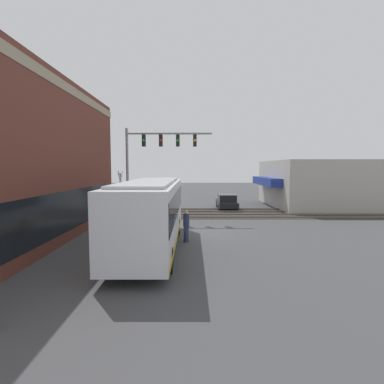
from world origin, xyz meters
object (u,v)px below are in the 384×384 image
at_px(parked_car_black, 227,202).
at_px(pedestrian_near_bus, 186,226).
at_px(crossing_signal, 121,190).
at_px(city_bus, 151,212).

height_order(parked_car_black, pedestrian_near_bus, pedestrian_near_bus).
bearing_deg(crossing_signal, pedestrian_near_bus, -142.53).
distance_m(city_bus, crossing_signal, 8.83).
xyz_separation_m(crossing_signal, parked_car_black, (6.23, -8.85, -1.62)).
relative_size(city_bus, crossing_signal, 2.75).
height_order(crossing_signal, pedestrian_near_bus, crossing_signal).
bearing_deg(city_bus, crossing_signal, 22.99).
xyz_separation_m(parked_car_black, pedestrian_near_bus, (-12.96, 3.69, 0.22)).
distance_m(parked_car_black, pedestrian_near_bus, 13.48).
relative_size(crossing_signal, pedestrian_near_bus, 2.18).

